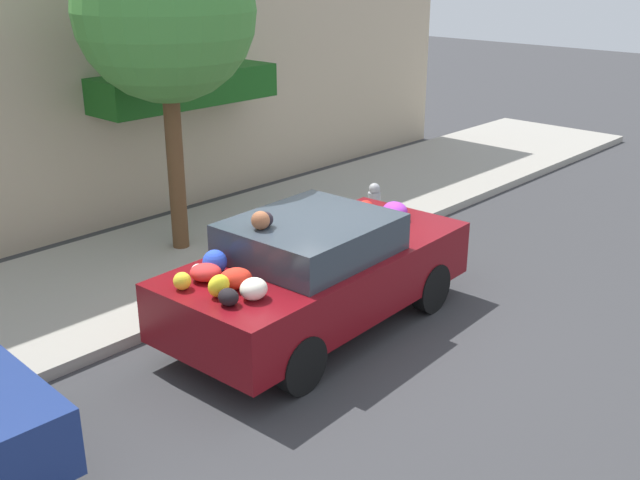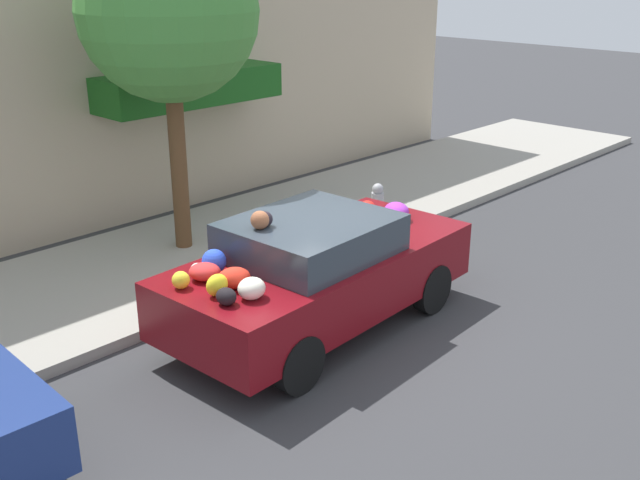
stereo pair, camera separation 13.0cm
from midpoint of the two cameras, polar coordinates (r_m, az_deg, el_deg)
The scene contains 6 objects.
ground_plane at distance 9.15m, azimuth -0.15°, elevation -6.35°, with size 60.00×60.00×0.00m, color #38383A.
sidewalk_curb at distance 11.00m, azimuth -10.31°, elevation -1.47°, with size 24.00×3.20×0.14m.
building_facade at distance 12.21m, azimuth -17.20°, elevation 13.45°, with size 18.00×1.20×5.67m.
street_tree at distance 10.61m, azimuth -11.14°, elevation 16.69°, with size 2.45×2.45×4.59m.
fire_hydrant at distance 11.91m, azimuth 4.70°, elevation 2.67°, with size 0.20×0.20×0.70m.
art_car at distance 8.72m, azimuth 0.21°, elevation -2.33°, with size 4.02×1.89×1.62m.
Camera 2 is at (-5.80, -5.72, 4.17)m, focal length 42.00 mm.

